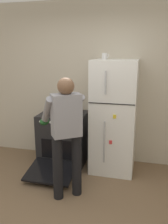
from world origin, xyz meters
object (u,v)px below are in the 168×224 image
at_px(refrigerator, 114,117).
at_px(red_pot, 71,111).
at_px(coffee_mug, 105,56).
at_px(person_cook, 66,128).
at_px(stove_range, 63,139).

xyz_separation_m(refrigerator, red_pot, (-0.69, -0.05, 0.06)).
relative_size(refrigerator, red_pot, 5.28).
bearing_deg(coffee_mug, person_cook, -108.35).
distance_m(stove_range, red_pot, 0.54).
bearing_deg(refrigerator, red_pot, -175.90).
distance_m(person_cook, coffee_mug, 1.33).
xyz_separation_m(refrigerator, stove_range, (-0.85, -0.02, -0.45)).
height_order(refrigerator, person_cook, refrigerator).
bearing_deg(stove_range, red_pot, -11.45).
height_order(refrigerator, stove_range, refrigerator).
distance_m(stove_range, person_cook, 1.10).
height_order(stove_range, red_pot, red_pot).
height_order(refrigerator, coffee_mug, coffee_mug).
bearing_deg(refrigerator, person_cook, -118.56).
relative_size(person_cook, red_pot, 4.75).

